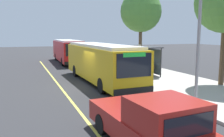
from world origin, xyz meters
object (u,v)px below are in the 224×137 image
transit_bus_main (101,62)px  route_sign_post (139,58)px  transit_bus_second (68,50)px  pickup_truck (151,125)px  waiting_bench (148,69)px

transit_bus_main → route_sign_post: 2.96m
route_sign_post → transit_bus_second: bearing=-170.8°
transit_bus_second → pickup_truck: bearing=-4.9°
transit_bus_main → transit_bus_second: size_ratio=1.03×
transit_bus_second → route_sign_post: (15.32, 2.47, 0.34)m
transit_bus_second → waiting_bench: transit_bus_second is taller
pickup_truck → route_sign_post: bearing=154.3°
transit_bus_main → transit_bus_second: same height
pickup_truck → waiting_bench: bearing=150.7°
transit_bus_main → transit_bus_second: (-13.93, 0.12, -0.00)m
pickup_truck → transit_bus_second: bearing=175.1°
waiting_bench → route_sign_post: route_sign_post is taller
transit_bus_second → waiting_bench: bearing=19.7°
transit_bus_second → route_sign_post: size_ratio=3.82×
transit_bus_main → waiting_bench: (-1.04, 4.72, -0.98)m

